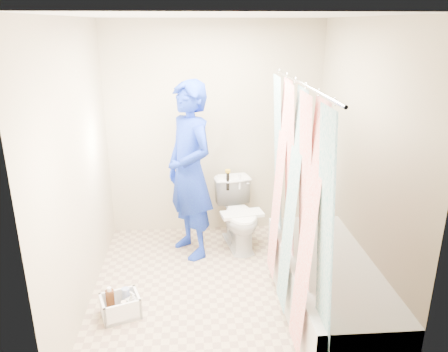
{
  "coord_description": "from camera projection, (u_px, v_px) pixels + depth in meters",
  "views": [
    {
      "loc": [
        -0.25,
        -3.49,
        2.35
      ],
      "look_at": [
        0.04,
        0.32,
        1.0
      ],
      "focal_mm": 35.0,
      "sensor_mm": 36.0,
      "label": 1
    }
  ],
  "objects": [
    {
      "name": "floor",
      "position": [
        223.0,
        289.0,
        4.08
      ],
      "size": [
        2.6,
        2.6,
        0.0
      ],
      "primitive_type": "plane",
      "color": "tan",
      "rests_on": "ground"
    },
    {
      "name": "ceiling",
      "position": [
        223.0,
        16.0,
        3.28
      ],
      "size": [
        2.4,
        2.6,
        0.02
      ],
      "primitive_type": "cube",
      "color": "white",
      "rests_on": "wall_back"
    },
    {
      "name": "wall_back",
      "position": [
        214.0,
        131.0,
        4.91
      ],
      "size": [
        2.4,
        0.02,
        2.4
      ],
      "primitive_type": "cube",
      "color": "tan",
      "rests_on": "ground"
    },
    {
      "name": "wall_front",
      "position": [
        239.0,
        238.0,
        2.46
      ],
      "size": [
        2.4,
        0.02,
        2.4
      ],
      "primitive_type": "cube",
      "color": "tan",
      "rests_on": "ground"
    },
    {
      "name": "wall_left",
      "position": [
        78.0,
        170.0,
        3.6
      ],
      "size": [
        0.02,
        2.6,
        2.4
      ],
      "primitive_type": "cube",
      "color": "tan",
      "rests_on": "ground"
    },
    {
      "name": "wall_right",
      "position": [
        361.0,
        164.0,
        3.77
      ],
      "size": [
        0.02,
        2.6,
        2.4
      ],
      "primitive_type": "cube",
      "color": "tan",
      "rests_on": "ground"
    },
    {
      "name": "bathtub",
      "position": [
        328.0,
        286.0,
        3.65
      ],
      "size": [
        0.7,
        1.75,
        0.5
      ],
      "color": "silver",
      "rests_on": "ground"
    },
    {
      "name": "curtain_rod",
      "position": [
        300.0,
        83.0,
        3.07
      ],
      "size": [
        0.02,
        1.9,
        0.02
      ],
      "primitive_type": "cylinder",
      "rotation": [
        1.57,
        0.0,
        0.0
      ],
      "color": "silver",
      "rests_on": "wall_back"
    },
    {
      "name": "shower_curtain",
      "position": [
        293.0,
        204.0,
        3.38
      ],
      "size": [
        0.06,
        1.75,
        1.8
      ],
      "primitive_type": "cube",
      "color": "white",
      "rests_on": "curtain_rod"
    },
    {
      "name": "toilet",
      "position": [
        239.0,
        215.0,
        4.77
      ],
      "size": [
        0.52,
        0.77,
        0.73
      ],
      "primitive_type": "imported",
      "rotation": [
        0.0,
        0.0,
        0.17
      ],
      "color": "white",
      "rests_on": "ground"
    },
    {
      "name": "tank_lid",
      "position": [
        242.0,
        214.0,
        4.64
      ],
      "size": [
        0.47,
        0.27,
        0.03
      ],
      "primitive_type": "cube",
      "rotation": [
        0.0,
        0.0,
        0.17
      ],
      "color": "white",
      "rests_on": "toilet"
    },
    {
      "name": "tank_internals",
      "position": [
        231.0,
        179.0,
        4.82
      ],
      "size": [
        0.18,
        0.07,
        0.24
      ],
      "color": "black",
      "rests_on": "toilet"
    },
    {
      "name": "plumber",
      "position": [
        190.0,
        171.0,
        4.44
      ],
      "size": [
        0.72,
        0.8,
        1.84
      ],
      "primitive_type": "imported",
      "rotation": [
        0.0,
        0.0,
        -1.04
      ],
      "color": "#1042A2",
      "rests_on": "ground"
    },
    {
      "name": "cleaning_caddy",
      "position": [
        122.0,
        306.0,
        3.68
      ],
      "size": [
        0.38,
        0.34,
        0.24
      ],
      "rotation": [
        0.0,
        0.0,
        0.35
      ],
      "color": "white",
      "rests_on": "ground"
    }
  ]
}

